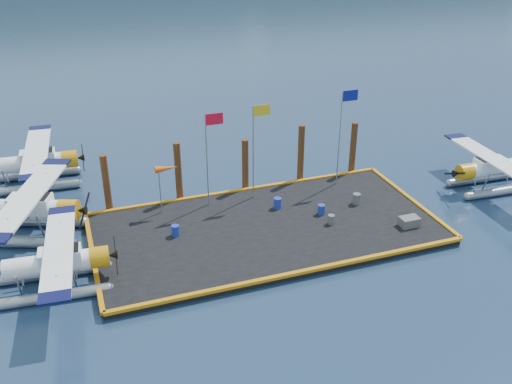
% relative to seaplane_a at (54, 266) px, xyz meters
% --- Properties ---
extents(ground, '(4000.00, 4000.00, 0.00)m').
position_rel_seaplane_a_xyz_m(ground, '(11.93, 1.68, -1.38)').
color(ground, '#19294C').
rests_on(ground, ground).
extents(dock, '(20.00, 10.00, 0.40)m').
position_rel_seaplane_a_xyz_m(dock, '(11.93, 1.68, -1.18)').
color(dock, black).
rests_on(dock, ground).
extents(dock_bumpers, '(20.25, 10.25, 0.18)m').
position_rel_seaplane_a_xyz_m(dock_bumpers, '(11.93, 1.68, -0.89)').
color(dock_bumpers, '#C8780B').
rests_on(dock_bumpers, dock).
extents(seaplane_a, '(8.09, 8.92, 3.16)m').
position_rel_seaplane_a_xyz_m(seaplane_a, '(0.00, 0.00, 0.00)').
color(seaplane_a, gray).
rests_on(seaplane_a, ground).
extents(seaplane_b, '(9.53, 10.09, 3.65)m').
position_rel_seaplane_a_xyz_m(seaplane_b, '(-1.37, 5.91, 0.21)').
color(seaplane_b, gray).
rests_on(seaplane_b, ground).
extents(seaplane_c, '(8.89, 9.80, 3.48)m').
position_rel_seaplane_a_xyz_m(seaplane_c, '(-0.91, 12.94, 0.14)').
color(seaplane_c, gray).
rests_on(seaplane_c, ground).
extents(seaplane_d, '(8.12, 8.95, 3.18)m').
position_rel_seaplane_a_xyz_m(seaplane_d, '(28.40, 1.99, 0.01)').
color(seaplane_d, gray).
rests_on(seaplane_d, ground).
extents(drum_0, '(0.47, 0.47, 0.66)m').
position_rel_seaplane_a_xyz_m(drum_0, '(6.63, 2.45, -0.65)').
color(drum_0, '#1B2E97').
rests_on(drum_0, dock).
extents(drum_1, '(0.41, 0.41, 0.57)m').
position_rel_seaplane_a_xyz_m(drum_1, '(15.67, 0.69, -0.69)').
color(drum_1, '#515156').
rests_on(drum_1, dock).
extents(drum_2, '(0.44, 0.44, 0.63)m').
position_rel_seaplane_a_xyz_m(drum_2, '(15.63, 1.97, -0.67)').
color(drum_2, '#1B2E97').
rests_on(drum_2, dock).
extents(drum_4, '(0.49, 0.49, 0.69)m').
position_rel_seaplane_a_xyz_m(drum_4, '(18.31, 2.44, -0.63)').
color(drum_4, '#515156').
rests_on(drum_4, dock).
extents(drum_5, '(0.48, 0.48, 0.68)m').
position_rel_seaplane_a_xyz_m(drum_5, '(13.38, 3.60, -0.64)').
color(drum_5, '#1B2E97').
rests_on(drum_5, dock).
extents(crate, '(1.13, 0.75, 0.56)m').
position_rel_seaplane_a_xyz_m(crate, '(19.91, -1.08, -0.70)').
color(crate, '#515156').
rests_on(crate, dock).
extents(flagpole_red, '(1.14, 0.08, 6.00)m').
position_rel_seaplane_a_xyz_m(flagpole_red, '(9.63, 5.48, 3.02)').
color(flagpole_red, gray).
rests_on(flagpole_red, dock).
extents(flagpole_yellow, '(1.14, 0.08, 6.20)m').
position_rel_seaplane_a_xyz_m(flagpole_yellow, '(12.63, 5.48, 3.13)').
color(flagpole_yellow, gray).
rests_on(flagpole_yellow, dock).
extents(flagpole_blue, '(1.14, 0.08, 6.50)m').
position_rel_seaplane_a_xyz_m(flagpole_blue, '(18.62, 5.48, 3.31)').
color(flagpole_blue, gray).
rests_on(flagpole_blue, dock).
extents(windsock, '(1.40, 0.44, 3.12)m').
position_rel_seaplane_a_xyz_m(windsock, '(6.90, 5.48, 1.85)').
color(windsock, gray).
rests_on(windsock, dock).
extents(piling_0, '(0.44, 0.44, 4.00)m').
position_rel_seaplane_a_xyz_m(piling_0, '(3.43, 7.08, 0.62)').
color(piling_0, '#401E12').
rests_on(piling_0, ground).
extents(piling_1, '(0.44, 0.44, 4.20)m').
position_rel_seaplane_a_xyz_m(piling_1, '(7.93, 7.08, 0.72)').
color(piling_1, '#401E12').
rests_on(piling_1, ground).
extents(piling_2, '(0.44, 0.44, 3.80)m').
position_rel_seaplane_a_xyz_m(piling_2, '(12.43, 7.08, 0.52)').
color(piling_2, '#401E12').
rests_on(piling_2, ground).
extents(piling_3, '(0.44, 0.44, 4.30)m').
position_rel_seaplane_a_xyz_m(piling_3, '(16.43, 7.08, 0.77)').
color(piling_3, '#401E12').
rests_on(piling_3, ground).
extents(piling_4, '(0.44, 0.44, 4.00)m').
position_rel_seaplane_a_xyz_m(piling_4, '(20.43, 7.08, 0.62)').
color(piling_4, '#401E12').
rests_on(piling_4, ground).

